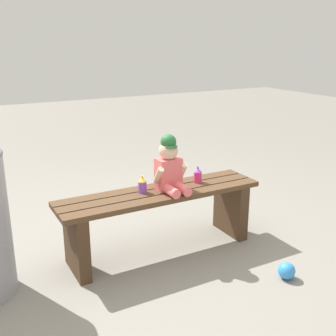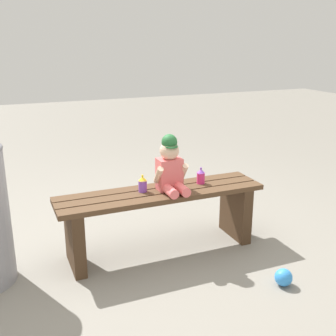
{
  "view_description": "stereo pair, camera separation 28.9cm",
  "coord_description": "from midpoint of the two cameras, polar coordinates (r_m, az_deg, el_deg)",
  "views": [
    {
      "loc": [
        -1.29,
        -2.48,
        1.51
      ],
      "look_at": [
        0.03,
        -0.05,
        0.65
      ],
      "focal_mm": 44.83,
      "sensor_mm": 36.0,
      "label": 1
    },
    {
      "loc": [
        -1.03,
        -2.6,
        1.51
      ],
      "look_at": [
        0.03,
        -0.05,
        0.65
      ],
      "focal_mm": 44.83,
      "sensor_mm": 36.0,
      "label": 2
    }
  ],
  "objects": [
    {
      "name": "child_figure",
      "position": [
        2.94,
        -2.59,
        0.18
      ],
      "size": [
        0.23,
        0.27,
        0.4
      ],
      "color": "#E56666",
      "rests_on": "park_bench"
    },
    {
      "name": "toy_ball",
      "position": [
        2.88,
        13.02,
        -13.53
      ],
      "size": [
        0.11,
        0.11,
        0.11
      ],
      "primitive_type": "sphere",
      "color": "#338CE5",
      "rests_on": "ground_plane"
    },
    {
      "name": "sippy_cup_right",
      "position": [
        3.13,
        1.44,
        -0.99
      ],
      "size": [
        0.06,
        0.06,
        0.12
      ],
      "color": "#E5337F",
      "rests_on": "park_bench"
    },
    {
      "name": "ground_plane",
      "position": [
        3.18,
        -3.64,
        -11.15
      ],
      "size": [
        16.0,
        16.0,
        0.0
      ],
      "primitive_type": "plane",
      "color": "gray"
    },
    {
      "name": "park_bench",
      "position": [
        3.04,
        -3.75,
        -5.93
      ],
      "size": [
        1.5,
        0.35,
        0.47
      ],
      "color": "#513823",
      "rests_on": "ground_plane"
    },
    {
      "name": "sippy_cup_left",
      "position": [
        2.94,
        -6.32,
        -2.32
      ],
      "size": [
        0.06,
        0.06,
        0.12
      ],
      "color": "#8C4CCC",
      "rests_on": "park_bench"
    }
  ]
}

